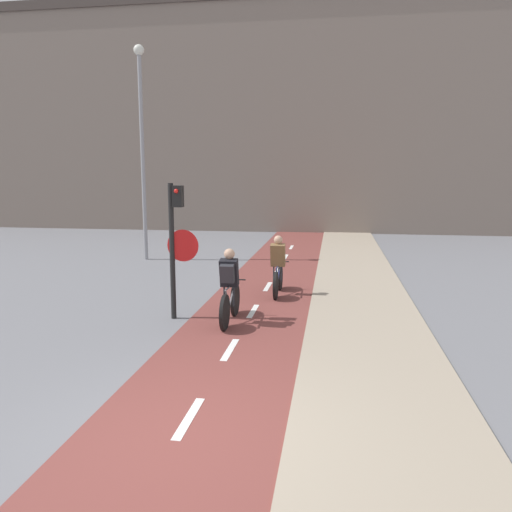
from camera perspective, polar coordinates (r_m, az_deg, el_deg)
name	(u,v)px	position (r m, az deg, el deg)	size (l,w,h in m)	color
ground_plane	(177,440)	(6.21, -9.05, -20.07)	(120.00, 120.00, 0.00)	slate
bike_lane	(177,439)	(6.21, -9.02, -19.95)	(2.47, 60.00, 0.02)	brown
sidewalk_strip	(394,456)	(5.99, 15.45, -21.21)	(2.40, 60.00, 0.05)	gray
building_row_background	(305,119)	(28.94, 5.62, 15.36)	(60.00, 5.20, 12.20)	slate
traffic_light_pole	(176,235)	(10.49, -9.15, 2.34)	(0.67, 0.25, 2.86)	black
street_lamp_far	(142,133)	(18.29, -12.92, 13.57)	(0.36, 0.36, 7.38)	gray
cyclist_near	(230,289)	(10.20, -3.05, -3.77)	(0.46, 1.77, 1.56)	black
cyclist_far	(278,269)	(12.62, 2.53, -1.47)	(0.46, 1.71, 1.53)	black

